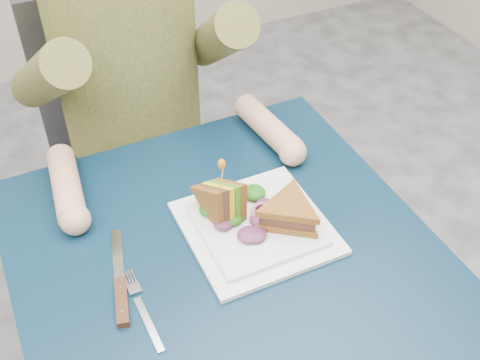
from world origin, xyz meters
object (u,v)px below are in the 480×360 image
diner (124,30)px  knife (121,293)px  table (226,278)px  chair (130,135)px  sandwich_flat (289,213)px  sandwich_upright (223,202)px  plate (256,226)px  fork (143,311)px

diner → knife: size_ratio=3.39×
table → diner: bearing=90.0°
chair → sandwich_flat: 0.71m
diner → sandwich_upright: 0.49m
plate → knife: size_ratio=1.18×
sandwich_upright → knife: sandwich_upright is taller
sandwich_upright → plate: bearing=-43.1°
sandwich_flat → sandwich_upright: (-0.10, 0.07, 0.01)m
diner → fork: bearing=-106.4°
sandwich_flat → fork: 0.32m
table → diner: size_ratio=1.01×
chair → diner: size_ratio=1.25×
chair → fork: (-0.18, -0.72, 0.19)m
diner → sandwich_upright: bearing=-86.9°
chair → sandwich_upright: chair is taller
table → plate: 0.12m
chair → diner: 0.39m
fork → knife: 0.05m
chair → sandwich_flat: bearing=-78.9°
table → knife: size_ratio=3.41×
sandwich_flat → plate: bearing=155.6°
plate → table: bearing=-163.2°
plate → fork: bearing=-160.7°
sandwich_upright → knife: bearing=-159.8°
diner → sandwich_flat: (0.13, -0.55, -0.14)m
knife → fork: bearing=-65.1°
sandwich_upright → knife: (-0.23, -0.08, -0.05)m
chair → diner: (-0.00, -0.11, 0.37)m
diner → knife: diner is taller
sandwich_upright → fork: sandwich_upright is taller
diner → plate: size_ratio=2.87×
diner → knife: bearing=-109.8°
chair → table: bearing=-90.0°
plate → sandwich_flat: (0.05, -0.03, 0.04)m
sandwich_upright → sandwich_flat: bearing=-34.2°
sandwich_upright → fork: (-0.20, -0.13, -0.05)m
sandwich_flat → chair: bearing=101.1°
table → sandwich_upright: size_ratio=5.68×
fork → diner: bearing=73.6°
plate → sandwich_flat: bearing=-24.4°
plate → fork: 0.27m
plate → diner: bearing=98.1°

